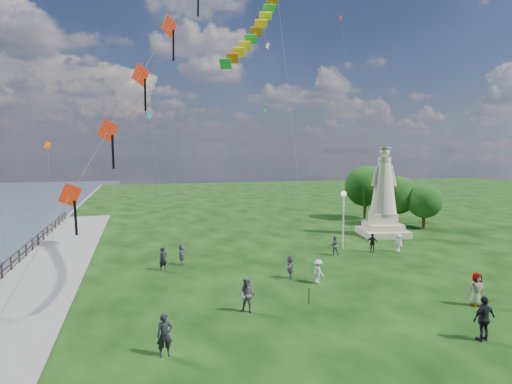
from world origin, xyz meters
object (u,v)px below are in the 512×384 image
object	(u,v)px
person_4	(476,289)
person_3	(484,319)
statue	(383,202)
person_6	(163,259)
lamppost	(343,207)
person_2	(318,271)
person_0	(165,335)
person_11	(290,267)
person_1	(247,295)
person_7	(334,245)
person_9	(372,243)
person_5	(182,254)
person_8	(398,243)

from	to	relation	value
person_4	person_3	bearing A→B (deg)	-126.14
statue	person_6	xyz separation A→B (m)	(-20.89, -6.80, -2.38)
lamppost	person_2	world-z (taller)	lamppost
person_0	person_6	bearing A→B (deg)	81.40
person_11	person_1	bearing A→B (deg)	-17.85
statue	person_7	xyz separation A→B (m)	(-7.90, -5.93, -2.40)
statue	person_9	xyz separation A→B (m)	(-4.61, -5.91, -2.41)
person_4	person_7	size ratio (longest dim) A/B	1.14
person_1	person_9	world-z (taller)	person_1
statue	person_7	world-z (taller)	statue
person_2	person_11	distance (m)	1.90
person_11	person_6	bearing A→B (deg)	-95.78
person_5	person_7	size ratio (longest dim) A/B	1.00
person_1	person_3	distance (m)	10.54
person_6	person_11	world-z (taller)	person_6
person_5	person_7	xyz separation A→B (m)	(11.64, -0.21, 0.00)
person_0	person_7	world-z (taller)	person_0
person_3	person_5	world-z (taller)	person_3
person_3	person_8	distance (m)	16.20
person_9	person_11	xyz separation A→B (m)	(-8.66, -4.87, -0.01)
statue	person_1	size ratio (longest dim) A/B	4.70
lamppost	person_0	bearing A→B (deg)	-135.42
person_7	person_11	distance (m)	7.23
person_0	person_2	distance (m)	11.82
person_0	statue	bearing A→B (deg)	35.96
person_3	person_4	bearing A→B (deg)	-134.03
lamppost	person_0	xyz separation A→B (m)	(-15.25, -15.03, -2.58)
person_2	person_6	distance (m)	10.40
person_6	person_7	bearing A→B (deg)	-18.38
lamppost	person_11	distance (m)	10.04
statue	person_3	bearing A→B (deg)	-100.23
person_1	person_7	xyz separation A→B (m)	(9.38, 9.70, -0.13)
statue	lamppost	bearing A→B (deg)	-135.40
person_6	person_11	size ratio (longest dim) A/B	1.06
person_2	person_9	bearing A→B (deg)	-66.53
person_1	person_8	world-z (taller)	person_1
person_7	person_8	xyz separation A→B (m)	(5.42, -0.32, -0.03)
statue	person_0	world-z (taller)	statue
person_1	person_5	bearing A→B (deg)	135.19
person_1	person_9	bearing A→B (deg)	69.83
person_0	person_9	distance (m)	21.47
lamppost	person_8	bearing A→B (deg)	-29.40
person_8	person_9	world-z (taller)	person_9
lamppost	person_2	size ratio (longest dim) A/B	3.26
person_0	person_4	world-z (taller)	person_4
person_1	person_5	xyz separation A→B (m)	(-2.26, 9.90, -0.13)
person_6	person_8	xyz separation A→B (m)	(18.41, 0.56, -0.05)
person_0	person_8	world-z (taller)	person_0
person_0	person_9	xyz separation A→B (m)	(16.90, 13.24, -0.10)
lamppost	person_5	size ratio (longest dim) A/B	3.11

